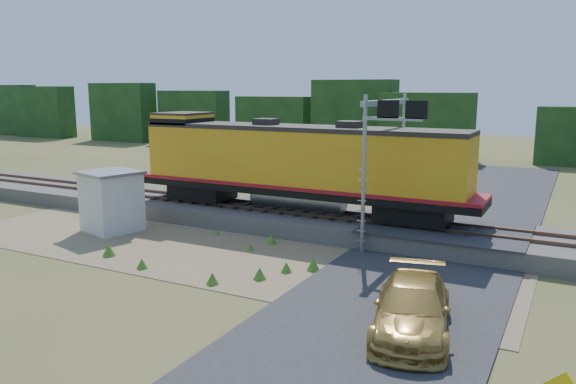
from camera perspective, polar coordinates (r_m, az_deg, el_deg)
The scene contains 11 objects.
ground at distance 23.29m, azimuth -4.85°, elevation -6.89°, with size 140.00×140.00×0.00m, color #475123.
ballast at distance 28.23m, azimuth 1.71°, elevation -2.90°, with size 70.00×5.00×0.80m, color slate.
rails at distance 28.12m, azimuth 1.71°, elevation -1.95°, with size 70.00×1.54×0.16m.
dirt_shoulder at distance 24.76m, azimuth -8.15°, elevation -5.86°, with size 26.00×8.00×0.03m, color #8C7754.
road at distance 21.21m, azimuth 12.64°, elevation -8.63°, with size 7.00×66.00×0.86m.
tree_line_north at distance 58.07m, azimuth 15.82°, elevation 6.31°, with size 130.00×3.00×6.50m.
weed_clumps at distance 25.35m, azimuth -11.44°, elevation -5.61°, with size 15.00×6.20×0.56m, color #437621, non-canonical shape.
locomotive at distance 28.00m, azimuth 0.53°, elevation 2.97°, with size 18.12×2.76×4.68m.
shed at distance 28.72m, azimuth -17.48°, elevation -0.88°, with size 3.07×3.07×2.98m.
signal_gantry at distance 25.28m, azimuth 10.21°, elevation 6.04°, with size 2.65×6.20×6.69m.
car at distance 16.78m, azimuth 12.50°, elevation -11.44°, with size 2.10×5.16×1.50m, color #B28F42.
Camera 1 is at (12.03, -18.68, 6.96)m, focal length 35.00 mm.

